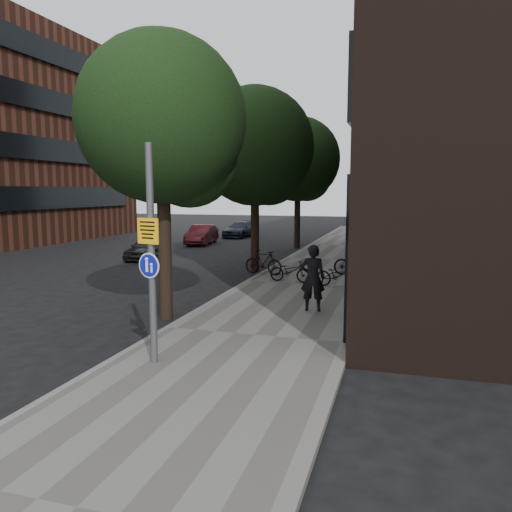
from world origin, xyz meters
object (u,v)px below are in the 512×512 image
at_px(parked_bike_facade_near, 338,275).
at_px(parked_car_near, 147,248).
at_px(pedestrian, 313,278).
at_px(signpost, 152,254).

bearing_deg(parked_bike_facade_near, parked_car_near, 81.91).
xyz_separation_m(pedestrian, parked_bike_facade_near, (0.26, 3.57, -0.50)).
bearing_deg(pedestrian, signpost, 58.57).
bearing_deg(parked_bike_facade_near, pedestrian, -164.88).
height_order(pedestrian, parked_car_near, pedestrian).
relative_size(signpost, pedestrian, 2.27).
relative_size(pedestrian, parked_car_near, 0.57).
xyz_separation_m(signpost, pedestrian, (2.25, 5.04, -1.20)).
distance_m(pedestrian, parked_car_near, 13.41).
distance_m(signpost, parked_bike_facade_near, 9.13).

